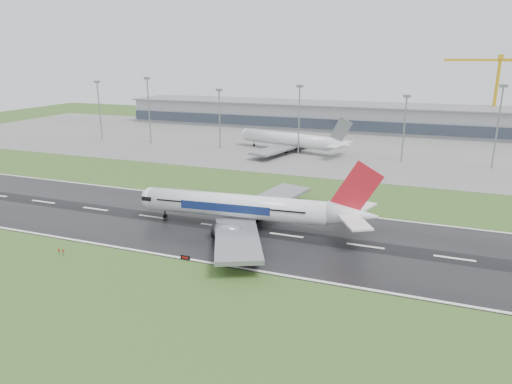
% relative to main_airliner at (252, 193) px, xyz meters
% --- Properties ---
extents(ground, '(520.00, 520.00, 0.00)m').
position_rel_main_airliner_xyz_m(ground, '(-29.74, -2.21, -9.66)').
color(ground, '#30521E').
rests_on(ground, ground).
extents(runway, '(400.00, 45.00, 0.10)m').
position_rel_main_airliner_xyz_m(runway, '(-29.74, -2.21, -9.61)').
color(runway, black).
rests_on(runway, ground).
extents(apron, '(400.00, 130.00, 0.08)m').
position_rel_main_airliner_xyz_m(apron, '(-29.74, 122.79, -9.62)').
color(apron, slate).
rests_on(apron, ground).
extents(terminal, '(240.00, 36.00, 15.00)m').
position_rel_main_airliner_xyz_m(terminal, '(-29.74, 182.79, -2.16)').
color(terminal, gray).
rests_on(terminal, ground).
extents(main_airliner, '(69.66, 66.84, 19.13)m').
position_rel_main_airliner_xyz_m(main_airliner, '(0.00, 0.00, 0.00)').
color(main_airliner, white).
rests_on(main_airliner, runway).
extents(parked_airliner, '(73.65, 70.66, 17.91)m').
position_rel_main_airliner_xyz_m(parked_airliner, '(-20.12, 103.06, -0.63)').
color(parked_airliner, silver).
rests_on(parked_airliner, apron).
extents(tower_crane, '(44.70, 13.80, 44.89)m').
position_rel_main_airliner_xyz_m(tower_crane, '(75.66, 197.79, 12.78)').
color(tower_crane, gold).
rests_on(tower_crane, ground).
extents(runway_sign, '(2.29, 0.81, 1.04)m').
position_rel_main_airliner_xyz_m(runway_sign, '(-6.79, -24.42, -9.14)').
color(runway_sign, black).
rests_on(runway_sign, ground).
extents(floodmast_0, '(0.64, 0.64, 30.35)m').
position_rel_main_airliner_xyz_m(floodmast_0, '(-126.34, 97.79, 5.51)').
color(floodmast_0, gray).
rests_on(floodmast_0, ground).
extents(floodmast_1, '(0.64, 0.64, 32.69)m').
position_rel_main_airliner_xyz_m(floodmast_1, '(-95.04, 97.79, 6.68)').
color(floodmast_1, gray).
rests_on(floodmast_1, ground).
extents(floodmast_2, '(0.64, 0.64, 27.87)m').
position_rel_main_airliner_xyz_m(floodmast_2, '(-54.86, 97.79, 4.27)').
color(floodmast_2, gray).
rests_on(floodmast_2, ground).
extents(floodmast_3, '(0.64, 0.64, 30.52)m').
position_rel_main_airliner_xyz_m(floodmast_3, '(-14.74, 97.79, 5.59)').
color(floodmast_3, gray).
rests_on(floodmast_3, ground).
extents(floodmast_4, '(0.64, 0.64, 27.44)m').
position_rel_main_airliner_xyz_m(floodmast_4, '(31.66, 97.79, 4.06)').
color(floodmast_4, gray).
rests_on(floodmast_4, ground).
extents(floodmast_5, '(0.64, 0.64, 32.41)m').
position_rel_main_airliner_xyz_m(floodmast_5, '(67.15, 97.79, 6.54)').
color(floodmast_5, gray).
rests_on(floodmast_5, ground).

